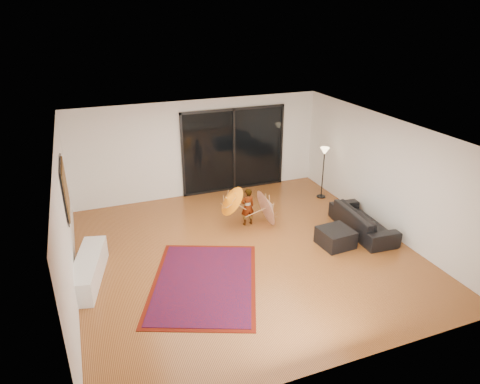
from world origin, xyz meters
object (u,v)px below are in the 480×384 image
media_console (89,269)px  sofa (363,221)px  child (248,207)px  ottoman (336,237)px

media_console → sofa: 6.20m
media_console → sofa: bearing=11.3°
child → sofa: bearing=147.8°
sofa → child: bearing=65.1°
media_console → ottoman: 5.28m
sofa → child: child is taller
sofa → ottoman: 1.01m
sofa → ottoman: sofa is taller
ottoman → media_console: bearing=173.8°
sofa → ottoman: size_ratio=2.81×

